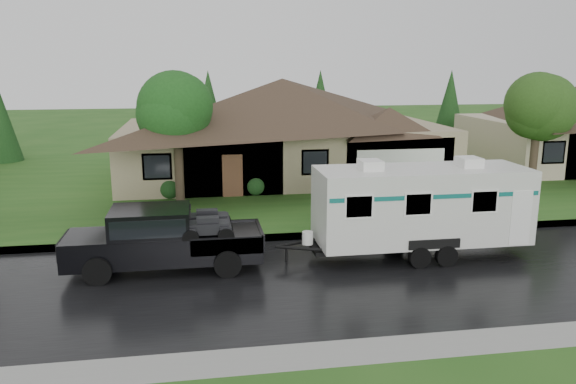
# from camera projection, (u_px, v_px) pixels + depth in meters

# --- Properties ---
(ground) EXTENTS (140.00, 140.00, 0.00)m
(ground) POSITION_uv_depth(u_px,v_px,m) (286.00, 259.00, 19.34)
(ground) COLOR #26541A
(ground) RESTS_ON ground
(road) EXTENTS (140.00, 8.00, 0.01)m
(road) POSITION_uv_depth(u_px,v_px,m) (297.00, 280.00, 17.42)
(road) COLOR black
(road) RESTS_ON ground
(curb) EXTENTS (140.00, 0.50, 0.15)m
(curb) POSITION_uv_depth(u_px,v_px,m) (277.00, 237.00, 21.49)
(curb) COLOR gray
(curb) RESTS_ON ground
(lawn) EXTENTS (140.00, 26.00, 0.15)m
(lawn) POSITION_uv_depth(u_px,v_px,m) (247.00, 174.00, 33.76)
(lawn) COLOR #26541A
(lawn) RESTS_ON ground
(house_main) EXTENTS (19.44, 10.80, 6.90)m
(house_main) POSITION_uv_depth(u_px,v_px,m) (288.00, 117.00, 32.21)
(house_main) COLOR gray
(house_main) RESTS_ON lawn
(tree_left_green) EXTENTS (3.69, 3.69, 6.10)m
(tree_left_green) POSITION_uv_depth(u_px,v_px,m) (177.00, 113.00, 25.22)
(tree_left_green) COLOR #382B1E
(tree_left_green) RESTS_ON lawn
(tree_right_green) EXTENTS (3.64, 3.64, 6.02)m
(tree_right_green) POSITION_uv_depth(u_px,v_px,m) (538.00, 109.00, 28.69)
(tree_right_green) COLOR #382B1E
(tree_right_green) RESTS_ON lawn
(shrub_row) EXTENTS (13.60, 1.00, 1.00)m
(shrub_row) POSITION_uv_depth(u_px,v_px,m) (296.00, 183.00, 28.46)
(shrub_row) COLOR #143814
(shrub_row) RESTS_ON lawn
(pickup_truck) EXTENTS (6.20, 2.36, 2.07)m
(pickup_truck) POSITION_uv_depth(u_px,v_px,m) (161.00, 237.00, 18.10)
(pickup_truck) COLOR black
(pickup_truck) RESTS_ON ground
(travel_trailer) EXTENTS (7.65, 2.69, 3.43)m
(travel_trailer) POSITION_uv_depth(u_px,v_px,m) (421.00, 205.00, 19.32)
(travel_trailer) COLOR silver
(travel_trailer) RESTS_ON ground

